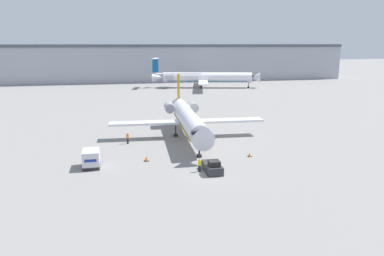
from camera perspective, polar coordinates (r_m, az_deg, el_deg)
The scene contains 10 objects.
ground_plane at distance 47.31m, azimuth 2.92°, elevation -7.11°, with size 600.00×600.00×0.00m, color gray.
terminal_building at distance 163.57m, azimuth -7.99°, elevation 9.81°, with size 180.00×16.80×15.58m.
airplane_main at distance 64.96m, azimuth -0.69°, elevation 1.59°, with size 27.00×29.99×10.14m.
pushback_tug at distance 48.05m, azimuth 3.12°, elevation -5.97°, with size 1.93×4.10×1.77m.
luggage_cart at distance 51.39m, azimuth -15.11°, elevation -4.54°, with size 2.15×3.32×2.34m.
worker_near_tug at distance 48.03m, azimuth 1.16°, elevation -5.63°, with size 0.40×0.25×1.75m.
worker_by_wing at distance 61.95m, azimuth -9.79°, elevation -1.49°, with size 0.40×0.26×1.88m.
traffic_cone_left at distance 52.72m, azimuth -6.96°, elevation -4.66°, with size 0.65×0.65×0.75m.
traffic_cone_right at distance 55.08m, azimuth 8.77°, elevation -4.03°, with size 0.55×0.55×0.62m.
airplane_parked_far_left at distance 138.49m, azimuth 1.96°, elevation 7.69°, with size 39.49×34.55×10.70m.
Camera 1 is at (-11.51, -42.96, 16.13)m, focal length 35.00 mm.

